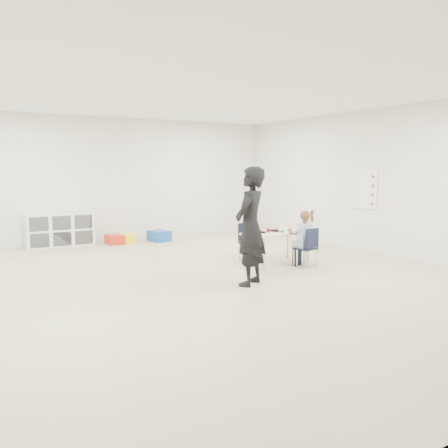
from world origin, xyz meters
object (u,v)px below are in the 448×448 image
table (277,247)px  chair_near (305,247)px  cubby_shelf (60,230)px  child (305,236)px  adult (250,226)px

table → chair_near: 0.55m
cubby_shelf → child: bearing=-54.4°
child → adult: 1.60m
adult → cubby_shelf: bearing=-105.9°
chair_near → cubby_shelf: bearing=116.7°
table → adult: bearing=-149.2°
chair_near → adult: bearing=-168.8°
child → cubby_shelf: bearing=116.7°
cubby_shelf → table: bearing=-53.1°
table → adult: size_ratio=0.77×
cubby_shelf → adult: size_ratio=0.83×
table → chair_near: bearing=-74.1°
cubby_shelf → adult: adult is taller
table → chair_near: (0.23, -0.50, 0.05)m
adult → chair_near: bearing=165.7°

